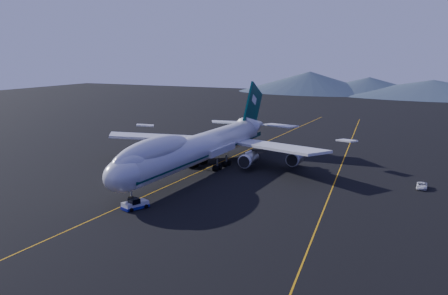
% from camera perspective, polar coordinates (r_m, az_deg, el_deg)
% --- Properties ---
extents(ground, '(500.00, 500.00, 0.00)m').
position_cam_1_polar(ground, '(116.82, -2.84, -2.78)').
color(ground, black).
rests_on(ground, ground).
extents(taxiway_line_main, '(0.25, 220.00, 0.01)m').
position_cam_1_polar(taxiway_line_main, '(116.82, -2.84, -2.77)').
color(taxiway_line_main, orange).
rests_on(taxiway_line_main, ground).
extents(taxiway_line_side, '(28.08, 198.09, 0.01)m').
position_cam_1_polar(taxiway_line_side, '(115.63, 12.80, -3.18)').
color(taxiway_line_side, orange).
rests_on(taxiway_line_side, ground).
extents(boeing_747, '(59.62, 72.43, 19.37)m').
position_cam_1_polar(boeing_747, '(115.61, -2.86, 0.03)').
color(boeing_747, silver).
rests_on(boeing_747, ground).
extents(pushback_tug, '(3.93, 5.24, 2.04)m').
position_cam_1_polar(pushback_tug, '(91.05, -10.12, -6.50)').
color(pushback_tug, silver).
rests_on(pushback_tug, ground).
extents(service_van, '(2.29, 4.57, 1.24)m').
position_cam_1_polar(service_van, '(110.15, 21.68, -4.07)').
color(service_van, silver).
rests_on(service_van, ground).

